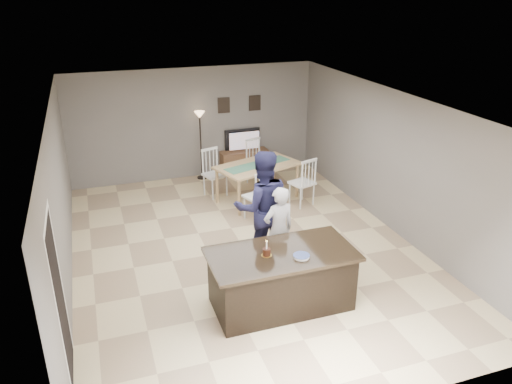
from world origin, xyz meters
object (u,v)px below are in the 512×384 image
object	(u,v)px
kitchen_island	(281,279)
plate_stack	(301,256)
television	(243,140)
dining_table	(258,171)
tv_console	(244,162)
woman	(279,230)
floor_lamp	(200,127)
birthday_cake	(267,252)
man	(262,208)

from	to	relation	value
kitchen_island	plate_stack	size ratio (longest dim) A/B	8.96
television	kitchen_island	bearing A→B (deg)	77.99
dining_table	tv_console	bearing A→B (deg)	63.54
woman	plate_stack	bearing A→B (deg)	76.29
tv_console	kitchen_island	bearing A→B (deg)	-102.16
plate_stack	floor_lamp	size ratio (longest dim) A/B	0.14
woman	floor_lamp	size ratio (longest dim) A/B	0.90
floor_lamp	television	bearing A→B (deg)	2.59
dining_table	kitchen_island	bearing A→B (deg)	-122.60
television	birthday_cake	bearing A→B (deg)	75.71
dining_table	birthday_cake	bearing A→B (deg)	-125.85
plate_stack	dining_table	bearing A→B (deg)	79.57
plate_stack	dining_table	world-z (taller)	dining_table
tv_console	man	distance (m)	4.40
tv_console	birthday_cake	xyz separation A→B (m)	(-1.44, -5.57, 0.66)
kitchen_island	tv_console	bearing A→B (deg)	77.84
birthday_cake	plate_stack	size ratio (longest dim) A/B	1.00
kitchen_island	woman	size ratio (longest dim) A/B	1.41
tv_console	floor_lamp	bearing A→B (deg)	178.96
woman	kitchen_island	bearing A→B (deg)	62.69
kitchen_island	woman	world-z (taller)	woman
television	dining_table	xyz separation A→B (m)	(-0.24, -1.78, -0.17)
television	woman	distance (m)	4.79
woman	dining_table	bearing A→B (deg)	-110.98
dining_table	floor_lamp	size ratio (longest dim) A/B	1.44
woman	man	world-z (taller)	man
man	birthday_cake	size ratio (longest dim) A/B	8.36
floor_lamp	birthday_cake	bearing A→B (deg)	-93.40
television	dining_table	size ratio (longest dim) A/B	0.37
man	dining_table	size ratio (longest dim) A/B	0.82
birthday_cake	floor_lamp	distance (m)	5.61
birthday_cake	dining_table	xyz separation A→B (m)	(1.20, 3.86, -0.26)
kitchen_island	man	world-z (taller)	man
man	dining_table	distance (m)	2.65
kitchen_island	dining_table	world-z (taller)	dining_table
tv_console	man	size ratio (longest dim) A/B	0.60
floor_lamp	man	bearing A→B (deg)	-88.90
man	dining_table	bearing A→B (deg)	-101.20
dining_table	floor_lamp	xyz separation A→B (m)	(-0.87, 1.73, 0.62)
dining_table	woman	bearing A→B (deg)	-121.03
woman	plate_stack	distance (m)	1.17
man	dining_table	world-z (taller)	man
television	dining_table	bearing A→B (deg)	82.43
television	woman	xyz separation A→B (m)	(-0.88, -4.71, -0.10)
tv_console	plate_stack	size ratio (longest dim) A/B	5.00
dining_table	floor_lamp	world-z (taller)	floor_lamp
television	floor_lamp	xyz separation A→B (m)	(-1.10, -0.05, 0.45)
man	dining_table	xyz separation A→B (m)	(0.79, 2.51, -0.31)
birthday_cake	dining_table	world-z (taller)	birthday_cake
man	tv_console	bearing A→B (deg)	-97.43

